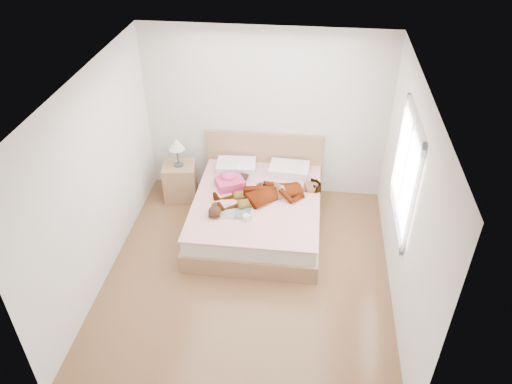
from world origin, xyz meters
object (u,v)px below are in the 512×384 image
phone (239,167)px  nightstand (180,179)px  towel (230,181)px  bed (258,209)px  magazine (235,212)px  woman (270,190)px  plush_toy (215,211)px  coffee_mug (246,218)px

phone → nightstand: size_ratio=0.10×
towel → nightstand: nightstand is taller
bed → magazine: bed is taller
phone → magazine: phone is taller
woman → towel: 0.63m
plush_toy → nightstand: bearing=125.8°
towel → magazine: towel is taller
magazine → nightstand: bearing=136.6°
woman → nightstand: 1.56m
woman → bed: bed is taller
woman → plush_toy: size_ratio=5.89×
phone → coffee_mug: (0.24, -0.97, -0.15)m
towel → magazine: size_ratio=1.06×
plush_toy → bed: bearing=45.3°
phone → magazine: (0.07, -0.82, -0.19)m
nightstand → coffee_mug: bearing=-43.2°
towel → magazine: (0.18, -0.61, -0.07)m
magazine → plush_toy: size_ratio=1.72×
towel → nightstand: size_ratio=0.46×
magazine → woman: bearing=44.7°
towel → woman: bearing=-17.4°
coffee_mug → plush_toy: bearing=171.5°
nightstand → magazine: bearing=-43.4°
phone → towel: size_ratio=0.21×
woman → bed: bearing=-115.4°
phone → woman: bearing=-62.2°
bed → magazine: (-0.25, -0.43, 0.24)m
woman → magazine: bearing=-68.9°
phone → nightstand: 1.02m
phone → towel: bearing=-139.9°
magazine → plush_toy: 0.28m
phone → bed: 0.67m
plush_toy → coffee_mug: bearing=-8.5°
phone → bed: bed is taller
bed → plush_toy: bearing=-134.7°
magazine → nightstand: size_ratio=0.44×
towel → plush_toy: size_ratio=1.81×
phone → coffee_mug: 1.01m
woman → magazine: (-0.43, -0.42, -0.10)m
towel → coffee_mug: (0.35, -0.76, -0.03)m
plush_toy → nightstand: size_ratio=0.26×
plush_toy → towel: bearing=83.3°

